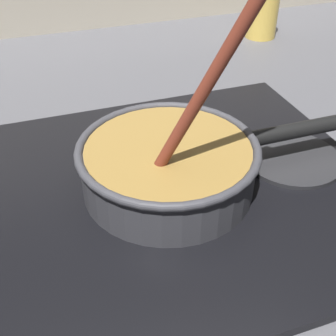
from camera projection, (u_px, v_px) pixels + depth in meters
name	position (u px, v px, depth m)	size (l,w,h in m)	color
ground	(184.00, 258.00, 0.52)	(2.40, 1.60, 0.04)	#4C4C51
hob_plate	(168.00, 190.00, 0.59)	(0.56, 0.48, 0.01)	black
burner_ring	(168.00, 184.00, 0.58)	(0.17, 0.17, 0.01)	#592D0C
spare_burner	(292.00, 158.00, 0.63)	(0.14, 0.14, 0.01)	#262628
cooking_pan	(170.00, 164.00, 0.56)	(0.40, 0.23, 0.31)	#38383D
condiment_jar	(263.00, 11.00, 1.04)	(0.08, 0.08, 0.12)	gold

